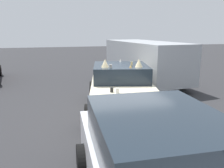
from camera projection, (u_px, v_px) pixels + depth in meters
The scene contains 3 objects.
ground_plane at pixel (121, 111), 7.32m from camera, with size 60.00×60.00×0.00m, color #2D2D30.
art_car_decorated at pixel (121, 88), 7.22m from camera, with size 4.65×2.79×1.69m.
parked_van_behind_right at pixel (145, 60), 10.96m from camera, with size 5.51×2.64×2.00m.
Camera 1 is at (-6.60, 2.12, 2.51)m, focal length 36.68 mm.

